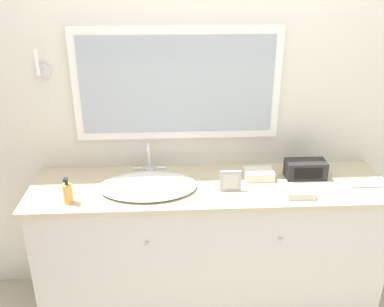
{
  "coord_description": "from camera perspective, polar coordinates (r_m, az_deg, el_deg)",
  "views": [
    {
      "loc": [
        -0.23,
        -1.9,
        2.03
      ],
      "look_at": [
        -0.11,
        0.29,
        1.06
      ],
      "focal_mm": 40.0,
      "sensor_mm": 36.0,
      "label": 1
    }
  ],
  "objects": [
    {
      "name": "appliance_box",
      "position": [
        2.64,
        14.9,
        -2.02
      ],
      "size": [
        0.24,
        0.12,
        0.11
      ],
      "color": "black",
      "rests_on": "vanity_counter"
    },
    {
      "name": "picture_frame",
      "position": [
        2.4,
        5.16,
        -3.67
      ],
      "size": [
        0.12,
        0.01,
        0.12
      ],
      "color": "#B2B2B7",
      "rests_on": "vanity_counter"
    },
    {
      "name": "hand_towel_far_corner",
      "position": [
        2.44,
        14.1,
        -5.01
      ],
      "size": [
        0.16,
        0.12,
        0.04
      ],
      "color": "silver",
      "rests_on": "vanity_counter"
    },
    {
      "name": "metal_tray",
      "position": [
        2.68,
        21.98,
        -3.76
      ],
      "size": [
        0.19,
        0.09,
        0.01
      ],
      "color": "#ADADB2",
      "rests_on": "vanity_counter"
    },
    {
      "name": "soap_bottle",
      "position": [
        2.37,
        -16.24,
        -5.08
      ],
      "size": [
        0.05,
        0.05,
        0.15
      ],
      "color": "gold",
      "rests_on": "vanity_counter"
    },
    {
      "name": "sink_basin",
      "position": [
        2.46,
        -5.88,
        -4.19
      ],
      "size": [
        0.56,
        0.43,
        0.2
      ],
      "color": "white",
      "rests_on": "vanity_counter"
    },
    {
      "name": "vanity_counter",
      "position": [
        2.72,
        2.33,
        -12.19
      ],
      "size": [
        2.09,
        0.55,
        0.86
      ],
      "color": "beige",
      "rests_on": "ground_plane"
    },
    {
      "name": "hand_towel_near_sink",
      "position": [
        2.58,
        8.88,
        -2.74
      ],
      "size": [
        0.17,
        0.13,
        0.05
      ],
      "color": "silver",
      "rests_on": "vanity_counter"
    },
    {
      "name": "wall_back",
      "position": [
        2.61,
        1.92,
        7.04
      ],
      "size": [
        8.0,
        0.18,
        2.55
      ],
      "color": "silver",
      "rests_on": "ground_plane"
    }
  ]
}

